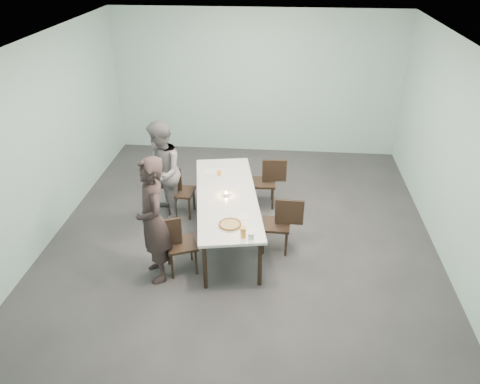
# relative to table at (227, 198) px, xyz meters

# --- Properties ---
(ground) EXTENTS (7.00, 7.00, 0.00)m
(ground) POSITION_rel_table_xyz_m (0.24, -0.05, -0.69)
(ground) COLOR #333335
(ground) RESTS_ON ground
(room_shell) EXTENTS (6.02, 7.02, 3.01)m
(room_shell) POSITION_rel_table_xyz_m (0.24, -0.05, 1.33)
(room_shell) COLOR #A7D3D0
(room_shell) RESTS_ON ground
(table) EXTENTS (1.35, 2.72, 0.75)m
(table) POSITION_rel_table_xyz_m (0.00, 0.00, 0.00)
(table) COLOR white
(table) RESTS_ON ground
(chair_near_left) EXTENTS (0.65, 0.55, 0.87)m
(chair_near_left) POSITION_rel_table_xyz_m (-0.62, -0.93, -0.19)
(chair_near_left) COLOR black
(chair_near_left) RESTS_ON ground
(chair_far_left) EXTENTS (0.62, 0.44, 0.87)m
(chair_far_left) POSITION_rel_table_xyz_m (-0.93, 0.60, -0.19)
(chair_far_left) COLOR black
(chair_far_left) RESTS_ON ground
(chair_near_right) EXTENTS (0.62, 0.44, 0.87)m
(chair_near_right) POSITION_rel_table_xyz_m (0.85, -0.27, -0.19)
(chair_near_right) COLOR black
(chair_near_right) RESTS_ON ground
(chair_far_right) EXTENTS (0.62, 0.44, 0.87)m
(chair_far_right) POSITION_rel_table_xyz_m (0.59, 1.06, -0.19)
(chair_far_right) COLOR black
(chair_far_right) RESTS_ON ground
(diner_near) EXTENTS (0.69, 0.79, 1.82)m
(diner_near) POSITION_rel_table_xyz_m (-0.86, -1.06, 0.22)
(diner_near) COLOR black
(diner_near) RESTS_ON ground
(diner_far) EXTENTS (0.85, 0.98, 1.71)m
(diner_far) POSITION_rel_table_xyz_m (-1.13, 0.47, 0.16)
(diner_far) COLOR slate
(diner_far) RESTS_ON ground
(pizza) EXTENTS (0.34, 0.34, 0.04)m
(pizza) POSITION_rel_table_xyz_m (0.15, -0.84, 0.08)
(pizza) COLOR white
(pizza) RESTS_ON table
(side_plate) EXTENTS (0.18, 0.18, 0.01)m
(side_plate) POSITION_rel_table_xyz_m (0.31, -0.60, 0.06)
(side_plate) COLOR white
(side_plate) RESTS_ON table
(beer_glass) EXTENTS (0.08, 0.08, 0.15)m
(beer_glass) POSITION_rel_table_xyz_m (0.35, -1.11, 0.13)
(beer_glass) COLOR gold
(beer_glass) RESTS_ON table
(water_tumbler) EXTENTS (0.08, 0.08, 0.09)m
(water_tumbler) POSITION_rel_table_xyz_m (0.45, -1.13, 0.10)
(water_tumbler) COLOR silver
(water_tumbler) RESTS_ON table
(tealight) EXTENTS (0.06, 0.06, 0.05)m
(tealight) POSITION_rel_table_xyz_m (-0.01, -0.02, 0.08)
(tealight) COLOR silver
(tealight) RESTS_ON table
(amber_tumbler) EXTENTS (0.07, 0.07, 0.08)m
(amber_tumbler) POSITION_rel_table_xyz_m (-0.20, 0.67, 0.10)
(amber_tumbler) COLOR gold
(amber_tumbler) RESTS_ON table
(menu) EXTENTS (0.33, 0.27, 0.01)m
(menu) POSITION_rel_table_xyz_m (-0.32, 0.77, 0.06)
(menu) COLOR silver
(menu) RESTS_ON table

